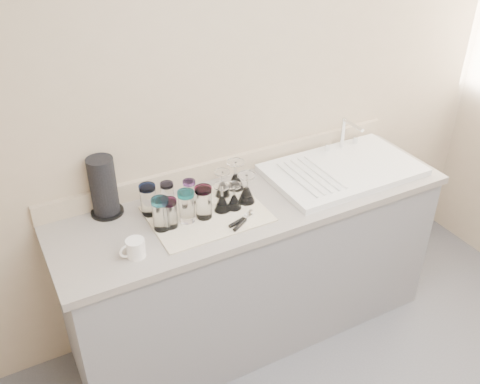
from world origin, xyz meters
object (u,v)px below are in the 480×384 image
tumbler_cyan (167,195)px  goblet_front_right (246,192)px  goblet_extra (222,202)px  paper_towel_roll (103,187)px  goblet_front_left (234,200)px  can_opener (242,221)px  white_mug (135,248)px  tumbler_purple (190,192)px  tumbler_lavender (204,202)px  tumbler_blue (186,206)px  goblet_back_right (236,179)px  goblet_back_left (223,187)px  tumbler_magenta (170,213)px  tumbler_teal (148,199)px  tumbler_extra (161,214)px  sink_unit (343,169)px

tumbler_cyan → goblet_front_right: bearing=-21.9°
goblet_extra → paper_towel_roll: (-0.50, 0.25, 0.09)m
goblet_front_left → can_opener: 0.13m
goblet_front_right → white_mug: (-0.62, -0.14, -0.02)m
tumbler_purple → tumbler_lavender: tumbler_lavender is taller
can_opener → paper_towel_roll: paper_towel_roll is taller
tumbler_blue → can_opener: 0.27m
tumbler_purple → paper_towel_roll: (-0.39, 0.12, 0.07)m
tumbler_lavender → tumbler_cyan: bearing=125.7°
goblet_back_right → goblet_front_left: (-0.09, -0.16, -0.01)m
goblet_front_left → tumbler_blue: bearing=177.6°
goblet_back_left → tumbler_magenta: bearing=-159.3°
tumbler_purple → goblet_front_right: bearing=-26.0°
tumbler_cyan → goblet_extra: goblet_extra is taller
tumbler_magenta → goblet_back_left: 0.36m
tumbler_teal → tumbler_extra: size_ratio=0.98×
tumbler_teal → tumbler_lavender: size_ratio=0.97×
goblet_back_right → can_opener: size_ratio=1.05×
tumbler_purple → can_opener: bearing=-61.4°
tumbler_teal → goblet_back_right: 0.47m
tumbler_blue → goblet_front_left: tumbler_blue is taller
tumbler_cyan → tumbler_blue: (0.03, -0.15, 0.01)m
goblet_front_left → can_opener: goblet_front_left is taller
goblet_back_right → goblet_extra: size_ratio=1.10×
goblet_back_left → goblet_front_right: size_ratio=0.88×
tumbler_teal → tumbler_magenta: bearing=-70.7°
tumbler_lavender → goblet_extra: (0.10, 0.01, -0.03)m
paper_towel_roll → goblet_extra: bearing=-26.7°
tumbler_blue → paper_towel_roll: 0.41m
tumbler_blue → goblet_front_right: tumbler_blue is taller
paper_towel_roll → sink_unit: bearing=-10.2°
tumbler_lavender → tumbler_magenta: bearing=179.1°
can_opener → tumbler_blue: bearing=148.0°
tumbler_teal → tumbler_magenta: (0.05, -0.14, -0.01)m
tumbler_magenta → goblet_extra: size_ratio=1.02×
tumbler_blue → goblet_back_right: tumbler_blue is taller
goblet_back_right → can_opener: (-0.12, -0.29, -0.04)m
tumbler_cyan → goblet_back_right: 0.37m
tumbler_extra → white_mug: (-0.17, -0.13, -0.05)m
tumbler_purple → can_opener: 0.31m
tumbler_purple → goblet_back_left: 0.18m
tumbler_teal → white_mug: size_ratio=1.34×
tumbler_magenta → tumbler_blue: 0.09m
goblet_front_right → sink_unit: bearing=1.6°
sink_unit → white_mug: 1.24m
sink_unit → goblet_back_right: bearing=168.6°
tumbler_purple → goblet_front_left: size_ratio=0.95×
sink_unit → goblet_front_right: (-0.61, -0.02, 0.04)m
white_mug → goblet_back_left: bearing=24.7°
tumbler_lavender → tumbler_blue: bearing=173.5°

